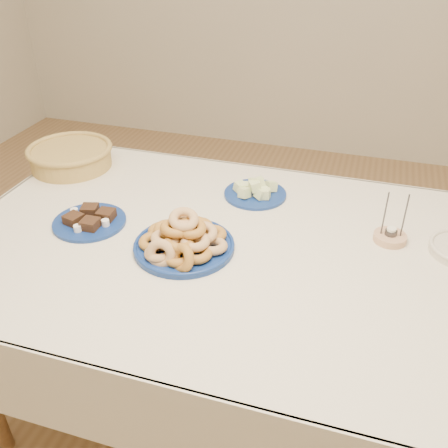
{
  "coord_description": "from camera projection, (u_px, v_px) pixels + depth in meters",
  "views": [
    {
      "loc": [
        0.36,
        -1.19,
        1.61
      ],
      "look_at": [
        0.0,
        -0.05,
        0.85
      ],
      "focal_mm": 40.0,
      "sensor_mm": 36.0,
      "label": 1
    }
  ],
  "objects": [
    {
      "name": "ground",
      "position": [
        228.0,
        405.0,
        1.91
      ],
      "size": [
        5.0,
        5.0,
        0.0
      ],
      "primitive_type": "plane",
      "color": "olive",
      "rests_on": "ground"
    },
    {
      "name": "dining_table",
      "position": [
        229.0,
        271.0,
        1.57
      ],
      "size": [
        1.71,
        1.11,
        0.75
      ],
      "color": "brown",
      "rests_on": "ground"
    },
    {
      "name": "donut_platter",
      "position": [
        183.0,
        240.0,
        1.46
      ],
      "size": [
        0.34,
        0.34,
        0.14
      ],
      "rotation": [
        0.0,
        0.0,
        -0.15
      ],
      "color": "navy",
      "rests_on": "dining_table"
    },
    {
      "name": "melon_plate",
      "position": [
        255.0,
        192.0,
        1.75
      ],
      "size": [
        0.25,
        0.25,
        0.08
      ],
      "rotation": [
        0.0,
        0.0,
        -0.15
      ],
      "color": "navy",
      "rests_on": "dining_table"
    },
    {
      "name": "brownie_plate",
      "position": [
        90.0,
        220.0,
        1.6
      ],
      "size": [
        0.24,
        0.24,
        0.04
      ],
      "rotation": [
        0.0,
        0.0,
        -0.02
      ],
      "color": "navy",
      "rests_on": "dining_table"
    },
    {
      "name": "wicker_basket",
      "position": [
        71.0,
        156.0,
        1.94
      ],
      "size": [
        0.41,
        0.41,
        0.09
      ],
      "rotation": [
        0.0,
        0.0,
        0.31
      ],
      "color": "olive",
      "rests_on": "dining_table"
    },
    {
      "name": "candle_holder",
      "position": [
        390.0,
        236.0,
        1.51
      ],
      "size": [
        0.11,
        0.11,
        0.16
      ],
      "rotation": [
        0.0,
        0.0,
        0.08
      ],
      "color": "tan",
      "rests_on": "dining_table"
    }
  ]
}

